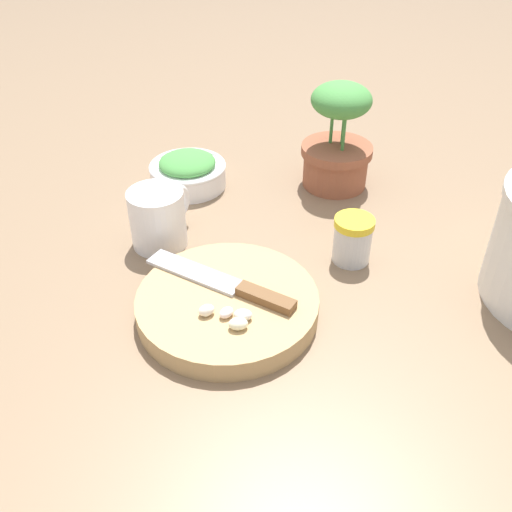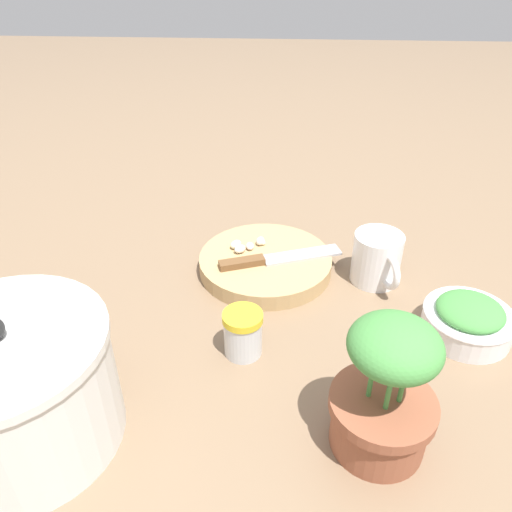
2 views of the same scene
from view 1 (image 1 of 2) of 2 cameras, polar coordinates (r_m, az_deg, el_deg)
name	(u,v)px [view 1 (image 1 of 2)]	position (r m, az deg, el deg)	size (l,w,h in m)	color
ground_plane	(268,281)	(0.85, 1.25, -2.54)	(5.00, 5.00, 0.00)	#7F664C
cutting_board	(227,305)	(0.79, -2.87, -4.89)	(0.25, 0.25, 0.03)	tan
chef_knife	(228,284)	(0.79, -2.80, -2.84)	(0.23, 0.10, 0.01)	brown
garlic_cloves	(227,315)	(0.74, -2.91, -5.95)	(0.07, 0.06, 0.02)	white
herb_bowl	(188,171)	(1.08, -6.83, 8.42)	(0.14, 0.14, 0.06)	white
spice_jar	(352,239)	(0.88, 9.63, 1.64)	(0.06, 0.06, 0.07)	silver
coffee_mug	(159,218)	(0.92, -9.69, 3.80)	(0.09, 0.12, 0.10)	white
potted_herb	(338,143)	(1.06, 8.16, 11.15)	(0.13, 0.13, 0.20)	#935138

